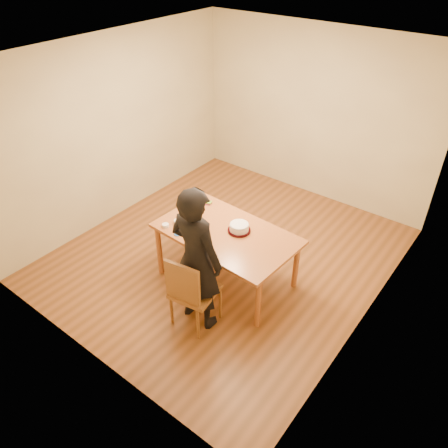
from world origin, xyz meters
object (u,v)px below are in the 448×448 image
Objects in this scene: cake_plate at (239,230)px; person at (196,259)px; cake at (239,227)px; dining_table at (227,234)px; dining_chair at (195,291)px.

person is (0.04, -0.84, 0.12)m from cake_plate.
cake_plate is at bearing 0.00° from cake.
dining_chair is at bearing -75.70° from dining_table.
cake_plate reaches higher than dining_table.
cake is 0.13× the size of person.
person reaches higher than cake_plate.
dining_table is 6.05× the size of cake_plate.
cake_plate is 0.16× the size of person.
cake is at bearing 84.02° from dining_chair.
cake reaches higher than dining_chair.
dining_chair is 0.43m from person.
dining_table is 7.31× the size of cake.
cake is at bearing 0.00° from cake_plate.
cake_plate is (-0.04, 0.89, 0.31)m from dining_chair.
cake is at bearing 48.74° from dining_table.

